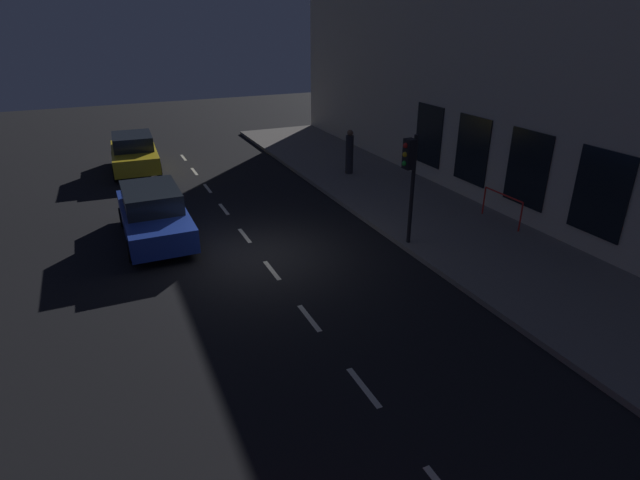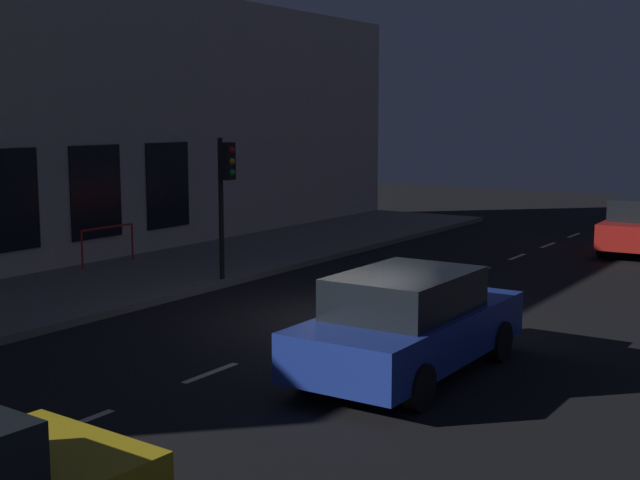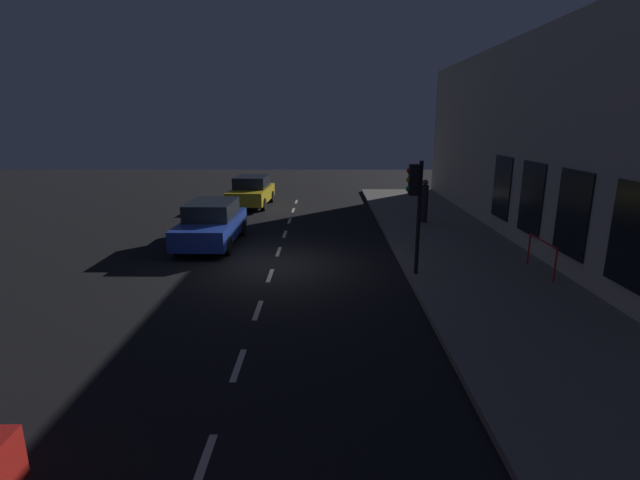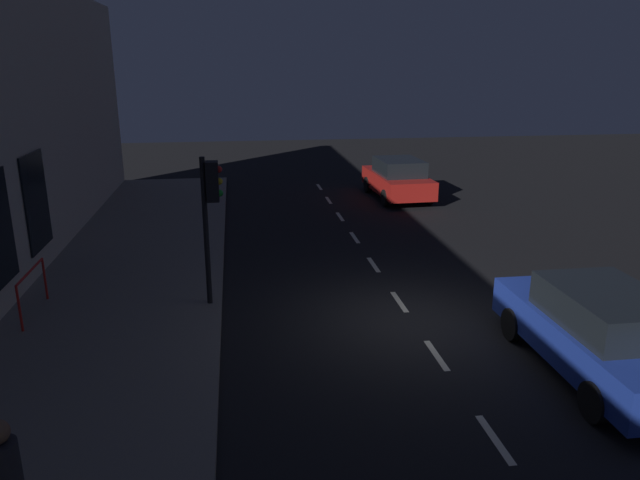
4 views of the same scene
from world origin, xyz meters
TOP-DOWN VIEW (x-y plane):
  - ground_plane at (0.00, 0.00)m, footprint 60.00×60.00m
  - sidewalk at (6.25, 0.00)m, footprint 4.50×32.00m
  - building_facade at (8.80, 0.00)m, footprint 0.65×32.00m
  - lane_centre_line at (0.00, -1.00)m, footprint 0.12×27.20m
  - traffic_light at (4.12, -1.21)m, footprint 0.46×0.32m
  - parked_car_1 at (-2.54, 2.61)m, footprint 1.94×4.53m
  - parked_car_2 at (-2.31, 10.68)m, footprint 2.11×4.28m
  - pedestrian_0 at (5.93, 5.93)m, footprint 0.46×0.46m
  - red_railing at (7.87, -1.10)m, footprint 0.05×1.73m

SIDE VIEW (x-z plane):
  - ground_plane at x=0.00m, z-range 0.00..0.00m
  - lane_centre_line at x=0.00m, z-range 0.00..0.01m
  - sidewalk at x=6.25m, z-range 0.00..0.15m
  - parked_car_2 at x=-2.31m, z-range 0.00..1.58m
  - parked_car_1 at x=-2.54m, z-range 0.00..1.58m
  - red_railing at x=7.87m, z-range 0.36..1.34m
  - pedestrian_0 at x=5.93m, z-range 0.10..1.96m
  - traffic_light at x=4.12m, z-range 0.87..4.10m
  - building_facade at x=8.80m, z-range -0.01..7.37m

